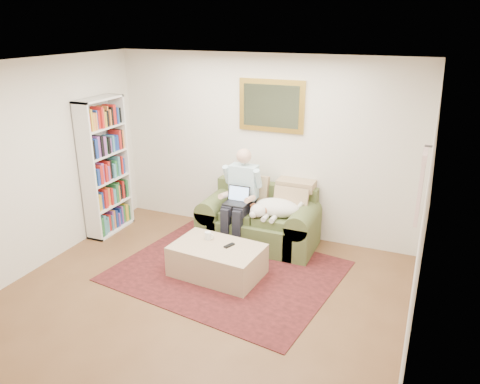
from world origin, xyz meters
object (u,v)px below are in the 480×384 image
Objects in this scene: ottoman at (217,260)px; coffee_mug at (208,236)px; seated_man at (239,200)px; sleeping_dog at (277,208)px; sofa at (259,225)px; laptop at (237,199)px; bookshelf at (105,167)px.

ottoman is 0.34m from coffee_mug.
sleeping_dog is (0.53, 0.07, -0.06)m from seated_man.
sofa is 5.15× the size of laptop.
seated_man is 1.25× the size of ottoman.
laptop is 2.02m from bookshelf.
laptop reaches higher than sofa.
sleeping_dog is 1.14m from ottoman.
sofa is 0.46m from sleeping_dog.
bookshelf is (-2.23, -0.45, 0.72)m from sofa.
laptop is at bearing -90.00° from seated_man.
bookshelf is at bearing -168.50° from sofa.
bookshelf is (-1.99, -0.31, 0.32)m from seated_man.
laptop is at bearing 81.23° from coffee_mug.
ottoman is (0.08, -0.89, -0.48)m from seated_man.
bookshelf reaches higher than coffee_mug.
bookshelf is (-1.99, -0.24, 0.28)m from laptop.
laptop is 0.56m from sleeping_dog.
ottoman is at bearing -84.44° from laptop.
seated_man reaches higher than sleeping_dog.
sleeping_dog is 6.69× the size of coffee_mug.
coffee_mug is (-0.64, -0.82, -0.17)m from sleeping_dog.
seated_man is 0.68× the size of bookshelf.
seated_man reaches higher than laptop.
laptop is at bearing 95.56° from ottoman.
sofa reaches higher than coffee_mug.
sofa is at bearing 68.85° from coffee_mug.
seated_man reaches higher than ottoman.
sleeping_dog is 0.61× the size of ottoman.
sofa is at bearing 41.02° from laptop.
seated_man is at bearing -172.87° from sleeping_dog.
laptop is 0.47× the size of sleeping_dog.
sofa is 1.49× the size of ottoman.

